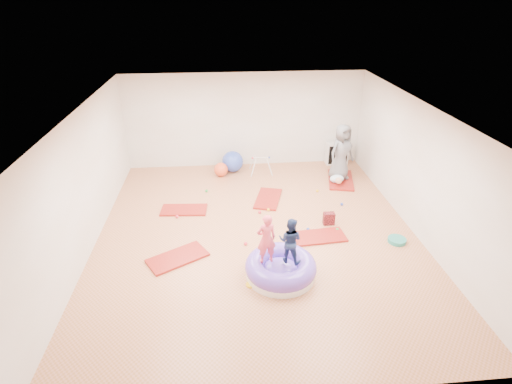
{
  "coord_description": "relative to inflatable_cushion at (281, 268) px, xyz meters",
  "views": [
    {
      "loc": [
        -0.72,
        -7.46,
        4.89
      ],
      "look_at": [
        0.0,
        0.3,
        0.9
      ],
      "focal_mm": 28.0,
      "sensor_mm": 36.0,
      "label": 1
    }
  ],
  "objects": [
    {
      "name": "backpack",
      "position": [
        1.39,
        1.75,
        -0.02
      ],
      "size": [
        0.25,
        0.16,
        0.29
      ],
      "primitive_type": "cube",
      "rotation": [
        0.0,
        0.0,
        -0.0
      ],
      "color": "#A8262D",
      "rests_on": "ground"
    },
    {
      "name": "room",
      "position": [
        -0.3,
        1.48,
        1.23
      ],
      "size": [
        7.01,
        8.01,
        2.81
      ],
      "color": "tan",
      "rests_on": "ground"
    },
    {
      "name": "gym_mat_right",
      "position": [
        1.05,
        1.21,
        -0.14
      ],
      "size": [
        1.17,
        0.66,
        0.05
      ],
      "primitive_type": "cube",
      "rotation": [
        0.0,
        0.0,
        0.09
      ],
      "color": "#A13117",
      "rests_on": "ground"
    },
    {
      "name": "exercise_ball_blue",
      "position": [
        -0.71,
        4.96,
        0.15
      ],
      "size": [
        0.63,
        0.63,
        0.63
      ],
      "primitive_type": "sphere",
      "color": "#334DB9",
      "rests_on": "ground"
    },
    {
      "name": "child_navy",
      "position": [
        0.16,
        -0.01,
        0.68
      ],
      "size": [
        0.54,
        0.5,
        0.91
      ],
      "primitive_type": "imported",
      "rotation": [
        0.0,
        0.0,
        2.7
      ],
      "color": "navy",
      "rests_on": "inflatable_cushion"
    },
    {
      "name": "adult_caregiver",
      "position": [
        2.28,
        4.07,
        0.68
      ],
      "size": [
        0.92,
        0.79,
        1.59
      ],
      "primitive_type": "imported",
      "rotation": [
        0.0,
        0.0,
        0.45
      ],
      "color": "slate",
      "rests_on": "gym_mat_rear_right"
    },
    {
      "name": "infant",
      "position": [
        2.14,
        3.76,
        0.01
      ],
      "size": [
        0.4,
        0.4,
        0.23
      ],
      "color": "silver",
      "rests_on": "gym_mat_rear_right"
    },
    {
      "name": "gym_mat_center_back",
      "position": [
        0.13,
        3.08,
        -0.14
      ],
      "size": [
        0.87,
        1.27,
        0.05
      ],
      "primitive_type": "cube",
      "rotation": [
        0.0,
        0.0,
        1.29
      ],
      "color": "#A13117",
      "rests_on": "ground"
    },
    {
      "name": "yellow_toy",
      "position": [
        -0.59,
        -0.23,
        -0.15
      ],
      "size": [
        0.18,
        0.18,
        0.03
      ],
      "primitive_type": "cylinder",
      "color": "yellow",
      "rests_on": "ground"
    },
    {
      "name": "gym_mat_mid_left",
      "position": [
        -2.0,
        2.68,
        -0.14
      ],
      "size": [
        1.15,
        0.63,
        0.05
      ],
      "primitive_type": "cube",
      "rotation": [
        0.0,
        0.0,
        -0.07
      ],
      "color": "#A13117",
      "rests_on": "ground"
    },
    {
      "name": "cube_shelf",
      "position": [
        2.53,
        5.27,
        0.17
      ],
      "size": [
        0.67,
        0.33,
        0.67
      ],
      "color": "silver",
      "rests_on": "ground"
    },
    {
      "name": "exercise_ball_orange",
      "position": [
        -1.06,
        4.66,
        0.04
      ],
      "size": [
        0.4,
        0.4,
        0.4
      ],
      "primitive_type": "sphere",
      "color": "#EE512B",
      "rests_on": "ground"
    },
    {
      "name": "gym_mat_front_left",
      "position": [
        -2.0,
        0.72,
        -0.14
      ],
      "size": [
        1.31,
        1.11,
        0.05
      ],
      "primitive_type": "cube",
      "rotation": [
        0.0,
        0.0,
        0.53
      ],
      "color": "#A13117",
      "rests_on": "ground"
    },
    {
      "name": "child_pink",
      "position": [
        -0.28,
        0.01,
        0.73
      ],
      "size": [
        0.4,
        0.31,
        1.0
      ],
      "primitive_type": "imported",
      "rotation": [
        0.0,
        0.0,
        3.34
      ],
      "color": "#FE5167",
      "rests_on": "inflatable_cushion"
    },
    {
      "name": "ball_pit_balls",
      "position": [
        0.17,
        2.32,
        -0.13
      ],
      "size": [
        4.16,
        2.65,
        0.08
      ],
      "color": "#EC3046",
      "rests_on": "ground"
    },
    {
      "name": "infant_play_gym",
      "position": [
        0.11,
        4.77,
        0.17
      ],
      "size": [
        0.65,
        0.62,
        0.5
      ],
      "rotation": [
        0.0,
        0.0,
        -0.34
      ],
      "color": "silver",
      "rests_on": "ground"
    },
    {
      "name": "inflatable_cushion",
      "position": [
        0.0,
        0.0,
        0.0
      ],
      "size": [
        1.35,
        1.35,
        0.43
      ],
      "rotation": [
        0.0,
        0.0,
        -0.03
      ],
      "color": "white",
      "rests_on": "ground"
    },
    {
      "name": "balance_disc",
      "position": [
        2.67,
        0.89,
        -0.12
      ],
      "size": [
        0.39,
        0.39,
        0.09
      ],
      "primitive_type": "cylinder",
      "color": "teal",
      "rests_on": "ground"
    },
    {
      "name": "gym_mat_rear_right",
      "position": [
        2.32,
        4.01,
        -0.14
      ],
      "size": [
        0.95,
        1.44,
        0.06
      ],
      "primitive_type": "cube",
      "rotation": [
        0.0,
        0.0,
        1.34
      ],
      "color": "#A13117",
      "rests_on": "ground"
    }
  ]
}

